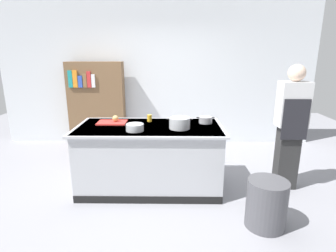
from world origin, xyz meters
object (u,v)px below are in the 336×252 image
(sauce_pan, at_px, (205,120))
(trash_bin, at_px, (266,204))
(onion, at_px, (115,118))
(mixing_bowl, at_px, (135,127))
(juice_cup, at_px, (149,118))
(person_chef, at_px, (291,125))
(stock_pot, at_px, (180,123))
(bookshelf, at_px, (97,105))

(sauce_pan, xyz_separation_m, trash_bin, (0.56, -1.07, -0.67))
(onion, distance_m, mixing_bowl, 0.52)
(juice_cup, distance_m, trash_bin, 1.90)
(onion, bearing_deg, person_chef, -3.72)
(onion, xyz_separation_m, stock_pot, (0.90, -0.29, 0.01))
(trash_bin, height_order, person_chef, person_chef)
(onion, relative_size, juice_cup, 0.87)
(stock_pot, distance_m, mixing_bowl, 0.58)
(juice_cup, bearing_deg, bookshelf, 127.64)
(trash_bin, xyz_separation_m, bookshelf, (-2.54, 2.68, 0.58))
(mixing_bowl, relative_size, trash_bin, 0.42)
(sauce_pan, distance_m, bookshelf, 2.56)
(sauce_pan, bearing_deg, mixing_bowl, -156.59)
(onion, height_order, stock_pot, stock_pot)
(stock_pot, bearing_deg, trash_bin, -39.95)
(sauce_pan, xyz_separation_m, juice_cup, (-0.80, 0.08, 0.00))
(onion, relative_size, trash_bin, 0.16)
(stock_pot, bearing_deg, sauce_pan, 37.84)
(stock_pot, relative_size, bookshelf, 0.20)
(stock_pot, distance_m, juice_cup, 0.56)
(juice_cup, relative_size, person_chef, 0.06)
(stock_pot, distance_m, trash_bin, 1.40)
(sauce_pan, relative_size, trash_bin, 0.46)
(stock_pot, relative_size, juice_cup, 3.38)
(mixing_bowl, bearing_deg, onion, 128.87)
(onion, height_order, bookshelf, bookshelf)
(bookshelf, bearing_deg, juice_cup, -52.36)
(onion, bearing_deg, stock_pot, -17.82)
(person_chef, bearing_deg, sauce_pan, 90.03)
(juice_cup, distance_m, person_chef, 1.94)
(stock_pot, height_order, mixing_bowl, stock_pot)
(juice_cup, bearing_deg, onion, -170.34)
(onion, distance_m, sauce_pan, 1.27)
(trash_bin, bearing_deg, juice_cup, 139.67)
(trash_bin, bearing_deg, onion, 149.71)
(mixing_bowl, xyz_separation_m, person_chef, (2.07, 0.25, -0.03))
(onion, xyz_separation_m, person_chef, (2.40, -0.16, -0.05))
(mixing_bowl, bearing_deg, trash_bin, -23.76)
(mixing_bowl, bearing_deg, person_chef, 6.90)
(juice_cup, distance_m, bookshelf, 1.94)
(sauce_pan, height_order, juice_cup, juice_cup)
(mixing_bowl, relative_size, bookshelf, 0.13)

